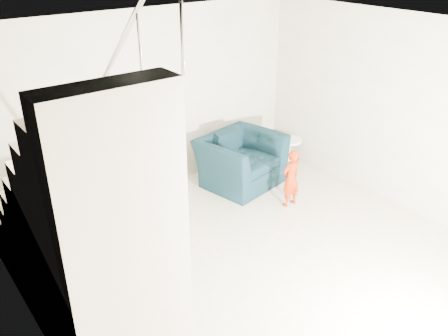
% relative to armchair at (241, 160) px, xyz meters
% --- Properties ---
extents(floor, '(5.50, 5.50, 0.00)m').
position_rel_armchair_xyz_m(floor, '(-1.10, -2.01, -0.39)').
color(floor, tan).
rests_on(floor, ground).
extents(ceiling, '(5.50, 5.50, 0.00)m').
position_rel_armchair_xyz_m(ceiling, '(-1.10, -2.01, 2.31)').
color(ceiling, silver).
rests_on(ceiling, back_wall).
extents(back_wall, '(5.00, 0.00, 5.00)m').
position_rel_armchair_xyz_m(back_wall, '(-1.10, 0.74, 0.96)').
color(back_wall, '#A8A289').
rests_on(back_wall, floor).
extents(left_wall, '(0.00, 5.50, 5.50)m').
position_rel_armchair_xyz_m(left_wall, '(-3.60, -2.01, 0.96)').
color(left_wall, '#A8A289').
rests_on(left_wall, floor).
extents(right_wall, '(0.00, 5.50, 5.50)m').
position_rel_armchair_xyz_m(right_wall, '(1.40, -2.01, 0.96)').
color(right_wall, '#A8A289').
rests_on(right_wall, floor).
extents(armchair, '(1.37, 1.25, 0.78)m').
position_rel_armchair_xyz_m(armchair, '(0.00, 0.00, 0.00)').
color(armchair, black).
rests_on(armchair, floor).
extents(toddler, '(0.32, 0.22, 0.86)m').
position_rel_armchair_xyz_m(toddler, '(0.13, -0.98, 0.04)').
color(toddler, '#901004').
rests_on(toddler, floor).
extents(side_table, '(0.43, 0.43, 0.43)m').
position_rel_armchair_xyz_m(side_table, '(1.15, 0.09, -0.10)').
color(side_table, white).
rests_on(side_table, floor).
extents(staircase, '(1.02, 3.03, 3.62)m').
position_rel_armchair_xyz_m(staircase, '(-3.10, -1.45, 0.56)').
color(staircase, '#ADA089').
rests_on(staircase, floor).
extents(cushion, '(0.45, 0.21, 0.44)m').
position_rel_armchair_xyz_m(cushion, '(-0.10, 0.24, 0.24)').
color(cushion, black).
rests_on(cushion, armchair).
extents(throw, '(0.04, 0.43, 0.49)m').
position_rel_armchair_xyz_m(throw, '(-0.49, 0.07, 0.10)').
color(throw, black).
rests_on(throw, armchair).
extents(phone, '(0.03, 0.05, 0.10)m').
position_rel_armchair_xyz_m(phone, '(0.22, -0.99, 0.36)').
color(phone, black).
rests_on(phone, toddler).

